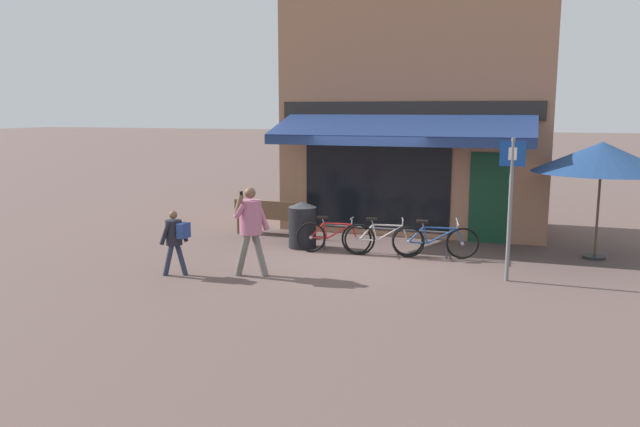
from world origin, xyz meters
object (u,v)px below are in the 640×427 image
object	(u,v)px
pedestrian_adult	(251,222)
pedestrian_child	(175,236)
bicycle_blue	(435,241)
parking_sign	(511,195)
cafe_parasol	(602,157)
bicycle_red	(333,237)
bicycle_silver	(383,239)
park_bench	(266,216)
litter_bin	(302,225)

from	to	relation	value
pedestrian_adult	pedestrian_child	bearing A→B (deg)	28.99
bicycle_blue	parking_sign	size ratio (longest dim) A/B	0.69
cafe_parasol	pedestrian_child	bearing A→B (deg)	-152.13
pedestrian_child	cafe_parasol	distance (m)	8.63
bicycle_red	cafe_parasol	xyz separation A→B (m)	(5.32, 1.25, 1.75)
bicycle_red	parking_sign	bearing A→B (deg)	-26.39
bicycle_silver	cafe_parasol	bearing A→B (deg)	1.06
park_bench	pedestrian_child	bearing A→B (deg)	-89.41
litter_bin	bicycle_silver	bearing A→B (deg)	-4.58
cafe_parasol	park_bench	world-z (taller)	cafe_parasol
pedestrian_child	litter_bin	world-z (taller)	pedestrian_child
parking_sign	litter_bin	bearing A→B (deg)	162.43
park_bench	litter_bin	bearing A→B (deg)	-37.03
bicycle_blue	pedestrian_adult	world-z (taller)	pedestrian_adult
bicycle_red	pedestrian_adult	world-z (taller)	pedestrian_adult
bicycle_silver	litter_bin	world-z (taller)	litter_bin
park_bench	parking_sign	bearing A→B (deg)	-21.78
cafe_parasol	litter_bin	bearing A→B (deg)	-171.08
litter_bin	park_bench	world-z (taller)	litter_bin
litter_bin	park_bench	xyz separation A→B (m)	(-1.34, 1.06, -0.06)
pedestrian_child	pedestrian_adult	bearing A→B (deg)	-156.48
bicycle_silver	cafe_parasol	world-z (taller)	cafe_parasol
bicycle_red	park_bench	size ratio (longest dim) A/B	1.02
bicycle_silver	park_bench	world-z (taller)	park_bench
bicycle_blue	parking_sign	world-z (taller)	parking_sign
bicycle_silver	cafe_parasol	xyz separation A→B (m)	(4.25, 1.12, 1.75)
bicycle_silver	pedestrian_adult	bearing A→B (deg)	-142.52
pedestrian_adult	cafe_parasol	distance (m)	7.23
park_bench	cafe_parasol	bearing A→B (deg)	0.55
pedestrian_child	parking_sign	xyz separation A→B (m)	(5.87, 1.60, 0.82)
pedestrian_adult	litter_bin	distance (m)	2.62
bicycle_silver	pedestrian_adult	distance (m)	3.18
parking_sign	cafe_parasol	world-z (taller)	parking_sign
bicycle_silver	pedestrian_child	world-z (taller)	pedestrian_child
bicycle_silver	bicycle_blue	distance (m)	1.09
pedestrian_child	bicycle_red	bearing A→B (deg)	-123.87
pedestrian_child	litter_bin	bearing A→B (deg)	-109.68
bicycle_red	pedestrian_child	distance (m)	3.54
bicycle_silver	parking_sign	size ratio (longest dim) A/B	0.64
bicycle_blue	parking_sign	xyz separation A→B (m)	(1.49, -1.30, 1.21)
bicycle_blue	pedestrian_adult	distance (m)	3.97
bicycle_silver	pedestrian_adult	xyz separation A→B (m)	(-1.95, -2.42, 0.65)
pedestrian_adult	bicycle_red	bearing A→B (deg)	-100.48
bicycle_red	bicycle_blue	distance (m)	2.17
bicycle_red	park_bench	bearing A→B (deg)	139.01
cafe_parasol	bicycle_silver	bearing A→B (deg)	-165.29
litter_bin	bicycle_red	bearing A→B (deg)	-18.99
pedestrian_adult	litter_bin	size ratio (longest dim) A/B	1.61
parking_sign	cafe_parasol	bearing A→B (deg)	55.01
bicycle_blue	pedestrian_adult	size ratio (longest dim) A/B	1.06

